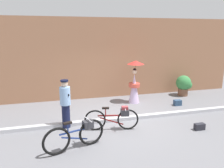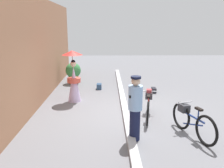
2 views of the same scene
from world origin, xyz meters
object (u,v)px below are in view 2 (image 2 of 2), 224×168
Objects in this scene: person_with_parasol at (74,77)px; backpack_spare at (154,90)px; person_officer at (135,107)px; potted_plant_by_door at (74,72)px; backpack_on_pavement at (99,86)px; bicycle_far_side at (148,104)px; bicycle_near_officer at (192,120)px.

person_with_parasol is 3.47m from backpack_spare.
person_officer is 0.85× the size of person_with_parasol.
backpack_on_pavement is at bearing -130.49° from potted_plant_by_door.
bicycle_far_side is 1.69× the size of potted_plant_by_door.
person_with_parasol is 6.00× the size of backpack_on_pavement.
potted_plant_by_door is at bearing 21.65° from person_officer.
backpack_spare is at bearing -104.71° from backpack_on_pavement.
backpack_on_pavement is (1.67, -0.87, -0.79)m from person_with_parasol.
bicycle_far_side is 0.91× the size of person_with_parasol.
person_officer reaches higher than potted_plant_by_door.
person_officer is at bearing 97.66° from bicycle_near_officer.
potted_plant_by_door is 3.24× the size of backpack_on_pavement.
bicycle_far_side is 1.07× the size of person_officer.
person_officer is at bearing 158.42° from bicycle_far_side.
person_officer is 4.40m from backpack_spare.
bicycle_near_officer is at bearing -130.53° from person_with_parasol.
person_with_parasol reaches higher than backpack_spare.
bicycle_far_side is at bearing -21.58° from person_officer.
bicycle_far_side is at bearing 34.16° from bicycle_near_officer.
person_officer is 4.79× the size of backpack_spare.
backpack_on_pavement is (4.56, 2.51, -0.29)m from bicycle_near_officer.
potted_plant_by_door is 4.02m from backpack_spare.
bicycle_far_side is 2.76m from backpack_spare.
person_officer is 4.93m from backpack_on_pavement.
person_with_parasol is 5.61× the size of backpack_spare.
bicycle_near_officer reaches higher than backpack_on_pavement.
bicycle_near_officer is 1.64× the size of potted_plant_by_door.
potted_plant_by_door is at bearing 33.85° from bicycle_near_officer.
backpack_on_pavement is (-1.09, -1.28, -0.44)m from potted_plant_by_door.
bicycle_near_officer is at bearing -82.34° from person_officer.
bicycle_far_side is 5.47× the size of backpack_on_pavement.
person_officer is at bearing -167.63° from backpack_on_pavement.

